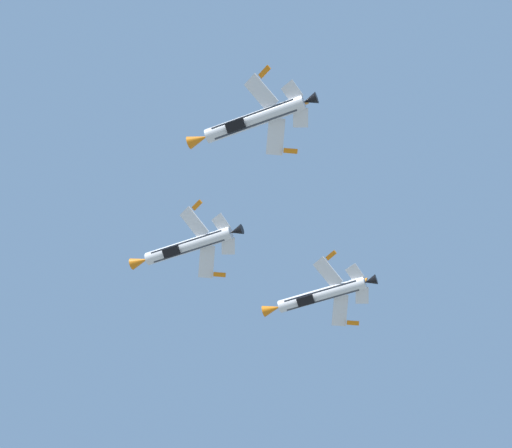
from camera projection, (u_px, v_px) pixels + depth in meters
fighter_jet_lead at (187, 247)px, 94.01m from camera, size 15.78×8.70×6.06m
fighter_jet_left_wing at (252, 120)px, 83.03m from camera, size 15.78×8.90×5.76m
fighter_jet_right_wing at (320, 295)px, 96.44m from camera, size 15.78×8.74×6.01m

